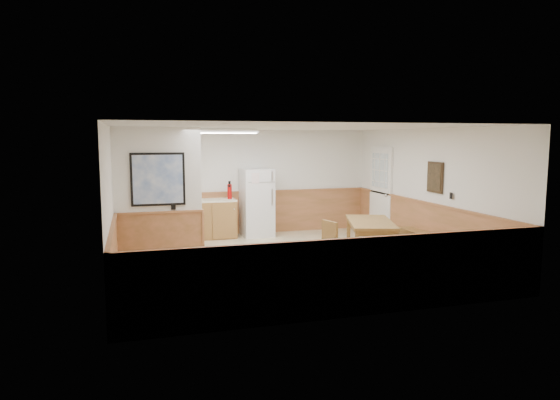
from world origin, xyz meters
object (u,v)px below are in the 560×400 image
object	(u,v)px
dining_chair	(334,240)
soap_bottle	(149,196)
fire_extinguisher	(230,191)
dining_table	(371,226)
dining_bench	(422,238)
refrigerator	(257,202)

from	to	relation	value
dining_chair	soap_bottle	distance (m)	4.53
dining_chair	fire_extinguisher	xyz separation A→B (m)	(-1.26, 3.27, 0.59)
dining_table	dining_bench	distance (m)	1.23
fire_extinguisher	soap_bottle	world-z (taller)	fire_extinguisher
soap_bottle	dining_chair	bearing A→B (deg)	-46.91
soap_bottle	refrigerator	bearing A→B (deg)	-1.30
dining_table	fire_extinguisher	world-z (taller)	fire_extinguisher
dining_table	dining_bench	xyz separation A→B (m)	(1.18, 0.09, -0.31)
dining_chair	fire_extinguisher	distance (m)	3.56
refrigerator	dining_table	bearing A→B (deg)	-64.70
refrigerator	soap_bottle	world-z (taller)	refrigerator
dining_bench	soap_bottle	bearing A→B (deg)	152.12
fire_extinguisher	soap_bottle	distance (m)	1.81
refrigerator	dining_chair	world-z (taller)	refrigerator
dining_chair	dining_table	bearing A→B (deg)	5.19
refrigerator	fire_extinguisher	distance (m)	0.70
refrigerator	fire_extinguisher	bearing A→B (deg)	174.15
refrigerator	dining_table	xyz separation A→B (m)	(1.50, -2.91, -0.14)
dining_bench	fire_extinguisher	xyz separation A→B (m)	(-3.32, 2.87, 0.74)
refrigerator	dining_bench	bearing A→B (deg)	-48.45
refrigerator	dining_chair	distance (m)	3.30
dining_bench	soap_bottle	world-z (taller)	soap_bottle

